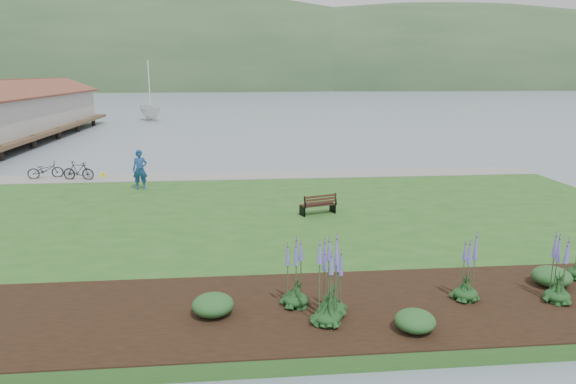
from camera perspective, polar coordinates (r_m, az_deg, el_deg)
name	(u,v)px	position (r m, az deg, el deg)	size (l,w,h in m)	color
ground	(236,217)	(22.13, -5.76, -2.77)	(600.00, 600.00, 0.00)	slate
lawn	(236,226)	(20.15, -5.78, -3.78)	(34.00, 20.00, 0.40)	#26561E
shoreline_path	(236,176)	(28.74, -5.75, 1.81)	(34.00, 2.20, 0.03)	gray
garden_bed	(357,306)	(13.10, 7.66, -12.47)	(24.00, 4.40, 0.04)	black
far_hillside	(292,88)	(192.40, 0.43, 11.43)	(580.00, 80.00, 38.00)	#2C4C2A
pier_pavilion	(14,111)	(52.92, -28.19, 7.97)	(8.00, 36.00, 5.40)	#4C3826
park_bench	(319,204)	(20.83, 3.44, -1.35)	(1.53, 0.98, 0.88)	black
person	(140,166)	(26.18, -16.15, 2.77)	(0.84, 0.58, 2.31)	navy
bicycle_a	(45,170)	(30.79, -25.36, 2.23)	(1.80, 0.63, 0.94)	black
bicycle_b	(78,171)	(29.62, -22.27, 2.19)	(1.68, 0.49, 1.01)	black
sailboat	(151,121)	(68.05, -14.95, 7.68)	(9.00, 9.17, 23.73)	silver
pannier	(103,175)	(29.96, -19.89, 1.80)	(0.17, 0.26, 0.28)	yellow
echium_0	(328,284)	(11.77, 4.47, -10.14)	(0.62, 0.62, 2.37)	#153918
echium_1	(467,274)	(13.79, 19.29, -8.55)	(0.62, 0.62, 1.88)	#153918
echium_2	(560,275)	(14.58, 27.96, -8.17)	(0.62, 0.62, 1.78)	#153918
echium_4	(296,274)	(12.64, 0.94, -9.10)	(0.62, 0.62, 2.07)	#153918
echium_5	(332,281)	(12.28, 4.96, -9.78)	(0.62, 0.62, 1.99)	#153918
shrub_0	(213,305)	(12.57, -8.34, -12.30)	(1.00, 1.00, 0.50)	#1E4C21
shrub_1	(415,321)	(12.10, 13.94, -13.72)	(0.92, 0.92, 0.46)	#1E4C21
shrub_2	(552,276)	(15.71, 27.26, -8.34)	(1.02, 1.02, 0.51)	#1E4C21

